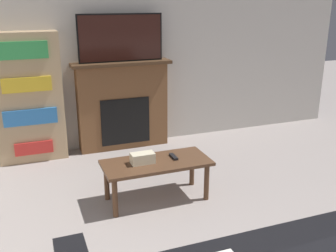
{
  "coord_description": "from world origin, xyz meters",
  "views": [
    {
      "loc": [
        -1.32,
        -0.76,
        1.88
      ],
      "look_at": [
        -0.08,
        2.51,
        0.73
      ],
      "focal_mm": 42.0,
      "sensor_mm": 36.0,
      "label": 1
    }
  ],
  "objects": [
    {
      "name": "wall_back",
      "position": [
        0.0,
        4.15,
        1.35
      ],
      "size": [
        6.33,
        0.06,
        2.7
      ],
      "color": "beige",
      "rests_on": "ground_plane"
    },
    {
      "name": "fireplace",
      "position": [
        -0.13,
        4.01,
        0.57
      ],
      "size": [
        1.25,
        0.28,
        1.13
      ],
      "color": "brown",
      "rests_on": "ground_plane"
    },
    {
      "name": "tv",
      "position": [
        -0.13,
        3.99,
        1.42
      ],
      "size": [
        1.05,
        0.03,
        0.58
      ],
      "color": "black",
      "rests_on": "fireplace"
    },
    {
      "name": "coffee_table",
      "position": [
        -0.2,
        2.49,
        0.34
      ],
      "size": [
        1.02,
        0.46,
        0.4
      ],
      "color": "brown",
      "rests_on": "ground_plane"
    },
    {
      "name": "tissue_box",
      "position": [
        -0.34,
        2.5,
        0.45
      ],
      "size": [
        0.22,
        0.12,
        0.1
      ],
      "color": "beige",
      "rests_on": "coffee_table"
    },
    {
      "name": "remote_control",
      "position": [
        -0.02,
        2.52,
        0.41
      ],
      "size": [
        0.04,
        0.15,
        0.02
      ],
      "color": "black",
      "rests_on": "coffee_table"
    },
    {
      "name": "bookshelf",
      "position": [
        -1.26,
        3.99,
        0.76
      ],
      "size": [
        0.78,
        0.29,
        1.52
      ],
      "color": "tan",
      "rests_on": "ground_plane"
    }
  ]
}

